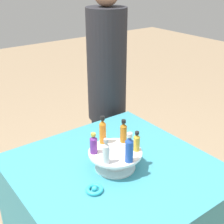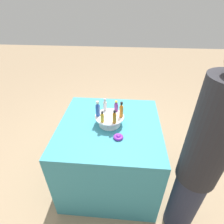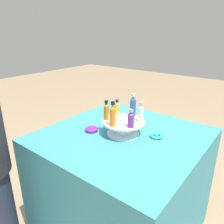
# 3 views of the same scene
# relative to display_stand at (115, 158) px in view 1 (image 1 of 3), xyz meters

# --- Properties ---
(display_stand) EXTENTS (0.26, 0.26, 0.09)m
(display_stand) POSITION_rel_display_stand_xyz_m (0.00, 0.00, 0.00)
(display_stand) COLOR white
(display_stand) RESTS_ON party_table
(bottle_orange) EXTENTS (0.03, 0.03, 0.15)m
(bottle_orange) POSITION_rel_display_stand_xyz_m (0.10, -0.00, 0.11)
(bottle_orange) COLOR orange
(bottle_orange) RESTS_ON display_stand
(bottle_purple) EXTENTS (0.04, 0.04, 0.11)m
(bottle_purple) POSITION_rel_display_stand_xyz_m (0.05, 0.09, 0.09)
(bottle_purple) COLOR #702D93
(bottle_purple) RESTS_ON display_stand
(bottle_clear) EXTENTS (0.03, 0.03, 0.12)m
(bottle_clear) POSITION_rel_display_stand_xyz_m (-0.05, 0.09, 0.10)
(bottle_clear) COLOR silver
(bottle_clear) RESTS_ON display_stand
(bottle_blue) EXTENTS (0.04, 0.04, 0.15)m
(bottle_blue) POSITION_rel_display_stand_xyz_m (-0.10, 0.00, 0.11)
(bottle_blue) COLOR #234CAD
(bottle_blue) RESTS_ON display_stand
(bottle_gold) EXTENTS (0.03, 0.03, 0.10)m
(bottle_gold) POSITION_rel_display_stand_xyz_m (-0.05, -0.09, 0.09)
(bottle_gold) COLOR gold
(bottle_gold) RESTS_ON display_stand
(bottle_amber) EXTENTS (0.03, 0.03, 0.12)m
(bottle_amber) POSITION_rel_display_stand_xyz_m (0.05, -0.09, 0.09)
(bottle_amber) COLOR #AD6B19
(bottle_amber) RESTS_ON display_stand
(ribbon_bow_teal) EXTENTS (0.08, 0.08, 0.03)m
(ribbon_bow_teal) POSITION_rel_display_stand_xyz_m (-0.09, 0.18, -0.04)
(ribbon_bow_teal) COLOR #2DB7CC
(ribbon_bow_teal) RESTS_ON party_table
(ribbon_bow_purple) EXTENTS (0.08, 0.08, 0.04)m
(ribbon_bow_purple) POSITION_rel_display_stand_xyz_m (0.09, -0.18, -0.04)
(ribbon_bow_purple) COLOR purple
(ribbon_bow_purple) RESTS_ON party_table
(person_figure) EXTENTS (0.27, 0.27, 1.60)m
(person_figure) POSITION_rel_display_stand_xyz_m (0.66, -0.43, -0.02)
(person_figure) COLOR #282D42
(person_figure) RESTS_ON ground_plane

